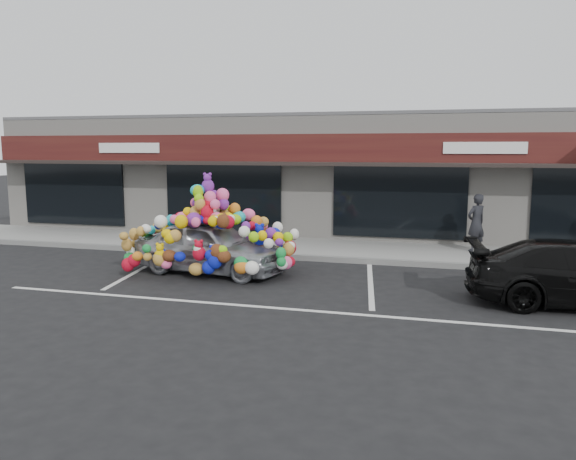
# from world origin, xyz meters

# --- Properties ---
(ground) EXTENTS (90.00, 90.00, 0.00)m
(ground) POSITION_xyz_m (0.00, 0.00, 0.00)
(ground) COLOR black
(ground) RESTS_ON ground
(shop_building) EXTENTS (24.00, 7.20, 4.31)m
(shop_building) POSITION_xyz_m (0.00, 8.44, 2.16)
(shop_building) COLOR beige
(shop_building) RESTS_ON ground
(sidewalk) EXTENTS (26.00, 3.00, 0.15)m
(sidewalk) POSITION_xyz_m (0.00, 4.00, 0.07)
(sidewalk) COLOR gray
(sidewalk) RESTS_ON ground
(kerb) EXTENTS (26.00, 0.18, 0.16)m
(kerb) POSITION_xyz_m (0.00, 2.50, 0.07)
(kerb) COLOR slate
(kerb) RESTS_ON ground
(parking_stripe_left) EXTENTS (0.73, 4.37, 0.01)m
(parking_stripe_left) POSITION_xyz_m (-3.20, 0.20, 0.00)
(parking_stripe_left) COLOR silver
(parking_stripe_left) RESTS_ON ground
(parking_stripe_mid) EXTENTS (0.73, 4.37, 0.01)m
(parking_stripe_mid) POSITION_xyz_m (2.80, 0.20, 0.00)
(parking_stripe_mid) COLOR silver
(parking_stripe_mid) RESTS_ON ground
(lane_line) EXTENTS (14.00, 0.12, 0.01)m
(lane_line) POSITION_xyz_m (2.00, -2.30, 0.00)
(lane_line) COLOR silver
(lane_line) RESTS_ON ground
(toy_car) EXTENTS (2.89, 4.47, 2.47)m
(toy_car) POSITION_xyz_m (-1.27, 0.32, 0.84)
(toy_car) COLOR gray
(toy_car) RESTS_ON ground
(pedestrian_a) EXTENTS (0.73, 0.71, 1.68)m
(pedestrian_a) POSITION_xyz_m (5.32, 4.43, 0.99)
(pedestrian_a) COLOR black
(pedestrian_a) RESTS_ON sidewalk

